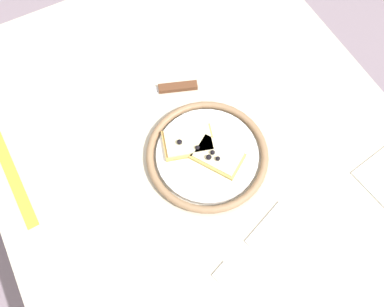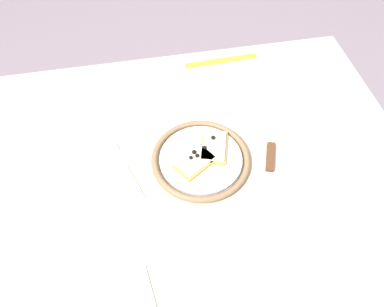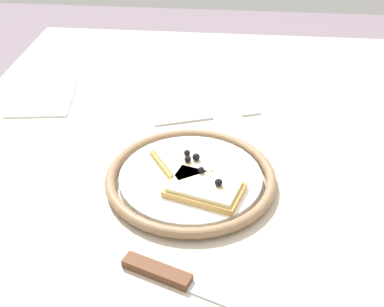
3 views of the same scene
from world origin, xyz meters
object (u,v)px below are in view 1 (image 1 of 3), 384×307
Objects in this scene: fork at (249,241)px; pizza_slice_far at (188,142)px; measuring_tape at (13,178)px; pizza_slice_near at (218,156)px; knife at (164,89)px; dining_table at (211,182)px; plate at (205,155)px.

pizza_slice_far is at bearing 2.40° from fork.
measuring_tape is (0.11, 0.36, -0.02)m from pizza_slice_far.
measuring_tape is (0.17, 0.40, -0.02)m from pizza_slice_near.
pizza_slice_far is 0.16m from knife.
pizza_slice_far is at bearing -108.87° from measuring_tape.
knife is (0.16, -0.02, -0.02)m from pizza_slice_far.
measuring_tape is at bearing 73.26° from pizza_slice_far.
fork is (-0.18, 0.03, -0.02)m from pizza_slice_near.
knife reaches higher than fork.
measuring_tape is at bearing 65.40° from dining_table.
pizza_slice_near is at bearing -9.10° from fork.
knife is at bearing -84.83° from measuring_tape.
pizza_slice_far is 0.51× the size of measuring_tape.
knife is 0.39m from fork.
dining_table is 0.13m from pizza_slice_far.
fork is (-0.17, 0.01, 0.09)m from dining_table.
knife is at bearing 1.82° from dining_table.
pizza_slice_near is at bearing -146.27° from pizza_slice_far.
plate is 2.15× the size of pizza_slice_near.
pizza_slice_near is 0.50× the size of measuring_tape.
knife is 0.38m from measuring_tape.
plate is at bearing 9.39° from dining_table.
dining_table is at bearing 123.81° from pizza_slice_near.
plate is at bearing -153.52° from pizza_slice_far.
knife is at bearing 5.73° from pizza_slice_near.
dining_table is 0.43m from measuring_tape.
dining_table is 0.19m from fork.
pizza_slice_far is at bearing 173.73° from knife.
knife is 1.19× the size of fork.
plate reaches higher than fork.
knife is at bearing -6.27° from pizza_slice_far.
fork is at bearing 170.90° from pizza_slice_near.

